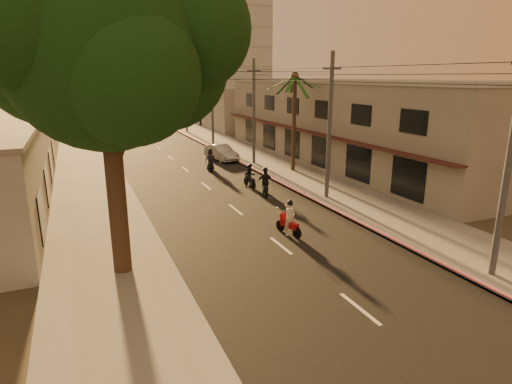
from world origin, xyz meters
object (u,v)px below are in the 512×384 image
(scooter_red, at_px, (289,220))
(scooter_mid_b, at_px, (265,183))
(scooter_far_a, at_px, (210,161))
(parked_car, at_px, (221,153))
(palm_tree, at_px, (295,82))
(scooter_mid_a, at_px, (250,176))
(broadleaf_tree, at_px, (115,50))

(scooter_red, bearing_deg, scooter_mid_b, 61.72)
(scooter_red, relative_size, scooter_far_a, 0.96)
(scooter_mid_b, relative_size, parked_car, 0.42)
(palm_tree, bearing_deg, scooter_mid_b, -131.35)
(scooter_mid_a, xyz_separation_m, scooter_mid_b, (0.09, -2.38, 0.09))
(scooter_red, bearing_deg, broadleaf_tree, 173.95)
(palm_tree, xyz_separation_m, scooter_red, (-6.99, -12.88, -6.35))
(scooter_mid_b, bearing_deg, parked_car, 103.38)
(parked_car, bearing_deg, scooter_mid_b, -104.68)
(broadleaf_tree, height_order, scooter_red, broadleaf_tree)
(parked_car, bearing_deg, palm_tree, -69.43)
(broadleaf_tree, relative_size, parked_car, 2.67)
(scooter_mid_a, distance_m, parked_car, 10.31)
(scooter_red, bearing_deg, parked_car, 67.70)
(broadleaf_tree, relative_size, palm_tree, 1.48)
(scooter_mid_a, xyz_separation_m, parked_car, (1.31, 10.23, -0.05))
(scooter_mid_a, bearing_deg, scooter_red, -105.11)
(broadleaf_tree, relative_size, scooter_red, 6.73)
(broadleaf_tree, bearing_deg, scooter_mid_a, 47.96)
(broadleaf_tree, xyz_separation_m, scooter_mid_b, (9.51, 8.05, -7.62))
(scooter_mid_b, xyz_separation_m, scooter_far_a, (-1.07, 8.63, -0.01))
(scooter_mid_a, bearing_deg, scooter_far_a, 94.49)
(scooter_red, distance_m, scooter_mid_a, 9.63)
(scooter_red, relative_size, scooter_mid_a, 1.04)
(palm_tree, bearing_deg, broadleaf_tree, -136.52)
(palm_tree, height_order, scooter_mid_b, palm_tree)
(palm_tree, relative_size, scooter_mid_b, 4.35)
(scooter_mid_a, height_order, scooter_far_a, scooter_far_a)
(palm_tree, distance_m, parked_car, 10.15)
(broadleaf_tree, relative_size, scooter_mid_b, 6.42)
(scooter_mid_b, bearing_deg, palm_tree, 67.50)
(scooter_far_a, bearing_deg, parked_car, 74.86)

